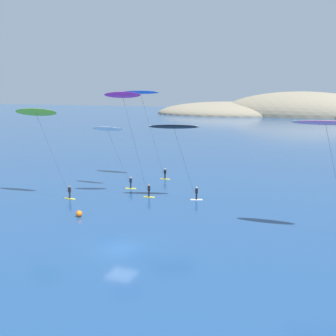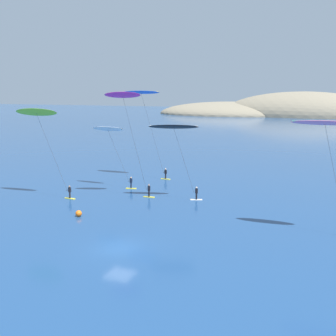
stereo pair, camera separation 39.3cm
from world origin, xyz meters
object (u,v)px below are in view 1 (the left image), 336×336
object	(u,v)px
kitesurfer_magenta	(125,104)
kitesurfer_blue	(142,98)
kitesurfer_black	(175,132)
kitesurfer_white	(110,135)
kitesurfer_pink	(327,130)
kitesurfer_lime	(38,118)
marker_buoy	(79,214)

from	to	relation	value
kitesurfer_magenta	kitesurfer_blue	xyz separation A→B (m)	(-3.29, 12.05, 0.47)
kitesurfer_black	kitesurfer_white	distance (m)	11.62
kitesurfer_black	kitesurfer_blue	distance (m)	15.01
kitesurfer_pink	kitesurfer_lime	size ratio (longest dim) A/B	0.96
kitesurfer_black	kitesurfer_blue	bearing A→B (deg)	131.33
kitesurfer_black	marker_buoy	world-z (taller)	kitesurfer_black
kitesurfer_blue	kitesurfer_white	world-z (taller)	kitesurfer_blue
kitesurfer_white	marker_buoy	xyz separation A→B (m)	(3.96, -14.10, -7.17)
kitesurfer_blue	kitesurfer_lime	size ratio (longest dim) A/B	1.19
kitesurfer_pink	kitesurfer_lime	distance (m)	34.31
kitesurfer_magenta	kitesurfer_blue	bearing A→B (deg)	105.27
kitesurfer_magenta	kitesurfer_pink	bearing A→B (deg)	-13.29
kitesurfer_white	kitesurfer_lime	bearing A→B (deg)	-123.72
kitesurfer_pink	kitesurfer_black	xyz separation A→B (m)	(-17.64, 6.81, -1.36)
kitesurfer_white	marker_buoy	bearing A→B (deg)	-74.33
kitesurfer_pink	kitesurfer_white	world-z (taller)	kitesurfer_pink
kitesurfer_lime	kitesurfer_white	bearing A→B (deg)	56.28
kitesurfer_pink	kitesurfer_blue	xyz separation A→B (m)	(-27.23, 17.71, 2.48)
marker_buoy	kitesurfer_black	bearing A→B (deg)	56.59
kitesurfer_magenta	kitesurfer_black	size ratio (longest dim) A/B	1.41
kitesurfer_blue	kitesurfer_black	bearing A→B (deg)	-48.67
kitesurfer_blue	kitesurfer_white	distance (m)	9.20
kitesurfer_magenta	kitesurfer_lime	world-z (taller)	kitesurfer_magenta
kitesurfer_black	kitesurfer_blue	world-z (taller)	kitesurfer_blue
kitesurfer_lime	marker_buoy	bearing A→B (deg)	-31.52
kitesurfer_magenta	kitesurfer_black	bearing A→B (deg)	10.43
kitesurfer_blue	kitesurfer_lime	distance (m)	17.53
kitesurfer_magenta	kitesurfer_black	xyz separation A→B (m)	(6.29, 1.16, -3.36)
kitesurfer_magenta	kitesurfer_blue	world-z (taller)	kitesurfer_blue
kitesurfer_white	marker_buoy	size ratio (longest dim) A/B	12.46
kitesurfer_blue	kitesurfer_lime	xyz separation A→B (m)	(-7.04, -15.90, -2.21)
kitesurfer_black	kitesurfer_white	world-z (taller)	kitesurfer_black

